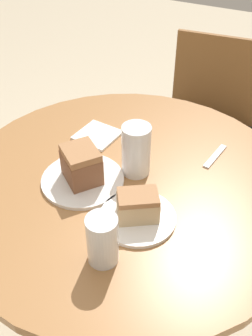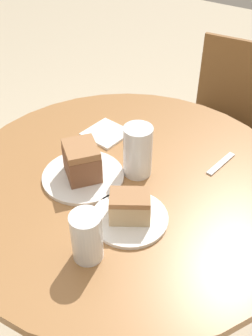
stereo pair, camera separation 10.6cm
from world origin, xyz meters
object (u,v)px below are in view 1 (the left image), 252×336
Objects in this scene: chair at (205,130)px; glass_lemonade at (136,153)px; glass_water at (103,242)px; cake_slice_far at (138,205)px; cake_slice_near at (81,165)px; plate_near at (83,180)px; plate_far at (138,217)px.

chair is 0.84m from glass_lemonade.
chair is 1.12m from glass_water.
cake_slice_far is 0.95× the size of glass_water.
glass_lemonade reaches higher than glass_water.
cake_slice_near is 1.06× the size of glass_water.
chair is 5.81× the size of glass_lemonade.
chair is at bearing 82.38° from cake_slice_near.
plate_near is 0.05m from cake_slice_near.
chair is 0.99m from cake_slice_far.
glass_lemonade reaches higher than chair.
glass_lemonade is (0.11, 0.11, 0.01)m from cake_slice_near.
glass_lemonade is at bearing 117.19° from cake_slice_far.
glass_water is at bearing -77.58° from glass_lemonade.
cake_slice_far is (0.00, -0.00, 0.04)m from plate_far.
cake_slice_far reaches higher than plate_near.
plate_far is at bearing -90.40° from chair.
cake_slice_far is 0.80× the size of glass_lemonade.
glass_lemonade is at bearing 43.40° from cake_slice_near.
plate_near is 1.91× the size of cake_slice_far.
cake_slice_near reaches higher than plate_near.
cake_slice_near is (-0.11, -0.86, 0.37)m from chair.
plate_near is 1.71× the size of cake_slice_near.
plate_far is at bearing -16.57° from plate_near.
cake_slice_near is 0.27m from glass_water.
plate_far is at bearing -16.57° from cake_slice_near.
glass_water reaches higher than plate_far.
cake_slice_near is (0.00, 0.00, 0.05)m from plate_near.
chair is at bearing 89.73° from glass_lemonade.
chair is 3.80× the size of plate_near.
cake_slice_far is at bearing -26.57° from plate_far.
plate_far is (0.08, -0.92, 0.32)m from chair.
plate_near is 1.19× the size of plate_far.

